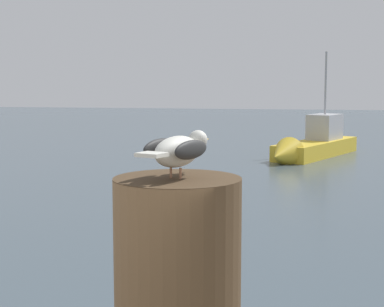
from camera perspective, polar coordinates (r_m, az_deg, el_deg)
name	(u,v)px	position (r m, az deg, el deg)	size (l,w,h in m)	color
seagull	(178,150)	(2.00, -1.25, 0.34)	(0.20, 0.38, 0.14)	tan
boat_yellow	(311,145)	(23.39, 10.74, 0.74)	(3.49, 6.03, 4.16)	yellow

